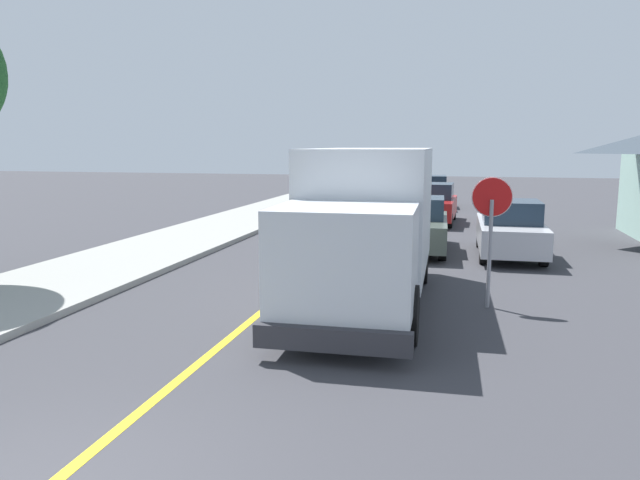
{
  "coord_description": "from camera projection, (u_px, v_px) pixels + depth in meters",
  "views": [
    {
      "loc": [
        3.8,
        -4.25,
        3.27
      ],
      "look_at": [
        1.06,
        7.12,
        1.4
      ],
      "focal_mm": 33.39,
      "sensor_mm": 36.0,
      "label": 1
    }
  ],
  "objects": [
    {
      "name": "parked_car_far",
      "position": [
        431.0,
        192.0,
        31.56
      ],
      "size": [
        2.02,
        4.48,
        1.67
      ],
      "color": "black",
      "rests_on": "ground"
    },
    {
      "name": "centre_line_yellow",
      "position": [
        306.0,
        275.0,
        15.08
      ],
      "size": [
        0.16,
        56.0,
        0.01
      ],
      "primitive_type": "cube",
      "color": "gold",
      "rests_on": "ground"
    },
    {
      "name": "box_truck",
      "position": [
        367.0,
        219.0,
        12.31
      ],
      "size": [
        2.58,
        7.24,
        3.2
      ],
      "color": "silver",
      "rests_on": "ground"
    },
    {
      "name": "parked_car_mid",
      "position": [
        433.0,
        204.0,
        25.15
      ],
      "size": [
        1.94,
        4.46,
        1.67
      ],
      "color": "maroon",
      "rests_on": "ground"
    },
    {
      "name": "parked_van_across",
      "position": [
        510.0,
        230.0,
        17.57
      ],
      "size": [
        1.84,
        4.42,
        1.67
      ],
      "color": "#B7B7BC",
      "rests_on": "ground"
    },
    {
      "name": "stop_sign",
      "position": [
        491.0,
        217.0,
        11.87
      ],
      "size": [
        0.8,
        0.1,
        2.65
      ],
      "color": "gray",
      "rests_on": "ground"
    },
    {
      "name": "parked_car_near",
      "position": [
        417.0,
        226.0,
        18.46
      ],
      "size": [
        1.95,
        4.46,
        1.67
      ],
      "color": "#4C564C",
      "rests_on": "ground"
    }
  ]
}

